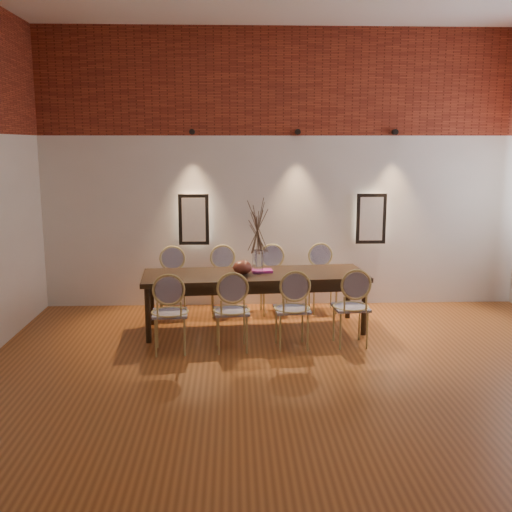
{
  "coord_description": "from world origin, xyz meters",
  "views": [
    {
      "loc": [
        -0.74,
        -5.24,
        2.38
      ],
      "look_at": [
        -0.46,
        1.85,
        1.05
      ],
      "focal_mm": 42.0,
      "sensor_mm": 36.0,
      "label": 1
    }
  ],
  "objects_px": {
    "book": "(262,271)",
    "chair_near_d": "(351,307)",
    "dining_table": "(255,301)",
    "vase": "(258,262)",
    "chair_near_c": "(292,309)",
    "chair_near_a": "(170,313)",
    "chair_far_b": "(224,282)",
    "chair_far_c": "(274,281)",
    "chair_near_b": "(232,311)",
    "chair_far_a": "(173,284)",
    "chair_far_d": "(323,280)",
    "bowl": "(243,267)"
  },
  "relations": [
    {
      "from": "book",
      "to": "chair_near_d",
      "type": "bearing_deg",
      "value": -35.35
    },
    {
      "from": "chair_far_b",
      "to": "vase",
      "type": "height_order",
      "value": "vase"
    },
    {
      "from": "dining_table",
      "to": "chair_near_a",
      "type": "relative_size",
      "value": 3.03
    },
    {
      "from": "dining_table",
      "to": "vase",
      "type": "height_order",
      "value": "vase"
    },
    {
      "from": "book",
      "to": "chair_far_b",
      "type": "bearing_deg",
      "value": 128.52
    },
    {
      "from": "chair_far_b",
      "to": "book",
      "type": "relative_size",
      "value": 3.62
    },
    {
      "from": "chair_near_b",
      "to": "chair_far_b",
      "type": "xyz_separation_m",
      "value": [
        -0.11,
        1.47,
        0.0
      ]
    },
    {
      "from": "chair_far_c",
      "to": "chair_near_b",
      "type": "bearing_deg",
      "value": 64.24
    },
    {
      "from": "chair_near_a",
      "to": "dining_table",
      "type": "bearing_deg",
      "value": 34.64
    },
    {
      "from": "chair_near_d",
      "to": "chair_near_c",
      "type": "bearing_deg",
      "value": 180.0
    },
    {
      "from": "chair_far_c",
      "to": "chair_far_d",
      "type": "xyz_separation_m",
      "value": [
        0.71,
        0.05,
        0.0
      ]
    },
    {
      "from": "chair_far_d",
      "to": "chair_near_d",
      "type": "bearing_deg",
      "value": 90.0
    },
    {
      "from": "chair_near_b",
      "to": "chair_far_b",
      "type": "distance_m",
      "value": 1.48
    },
    {
      "from": "chair_near_c",
      "to": "vase",
      "type": "xyz_separation_m",
      "value": [
        -0.37,
        0.71,
        0.43
      ]
    },
    {
      "from": "bowl",
      "to": "chair_near_a",
      "type": "bearing_deg",
      "value": -138.47
    },
    {
      "from": "chair_near_c",
      "to": "chair_near_d",
      "type": "xyz_separation_m",
      "value": [
        0.71,
        0.05,
        0.0
      ]
    },
    {
      "from": "dining_table",
      "to": "chair_far_b",
      "type": "bearing_deg",
      "value": 115.76
    },
    {
      "from": "chair_near_b",
      "to": "chair_far_b",
      "type": "height_order",
      "value": "same"
    },
    {
      "from": "chair_far_a",
      "to": "vase",
      "type": "height_order",
      "value": "vase"
    },
    {
      "from": "dining_table",
      "to": "chair_near_a",
      "type": "height_order",
      "value": "chair_near_a"
    },
    {
      "from": "chair_far_b",
      "to": "chair_far_c",
      "type": "distance_m",
      "value": 0.71
    },
    {
      "from": "chair_near_c",
      "to": "chair_near_d",
      "type": "height_order",
      "value": "same"
    },
    {
      "from": "chair_far_c",
      "to": "vase",
      "type": "xyz_separation_m",
      "value": [
        -0.26,
        -0.76,
        0.43
      ]
    },
    {
      "from": "chair_near_a",
      "to": "chair_near_d",
      "type": "relative_size",
      "value": 1.0
    },
    {
      "from": "chair_near_c",
      "to": "chair_near_b",
      "type": "bearing_deg",
      "value": 180.0
    },
    {
      "from": "chair_far_d",
      "to": "book",
      "type": "height_order",
      "value": "chair_far_d"
    },
    {
      "from": "chair_near_c",
      "to": "chair_far_a",
      "type": "bearing_deg",
      "value": 133.98
    },
    {
      "from": "vase",
      "to": "book",
      "type": "bearing_deg",
      "value": 48.81
    },
    {
      "from": "chair_near_d",
      "to": "chair_far_b",
      "type": "xyz_separation_m",
      "value": [
        -1.53,
        1.36,
        0.0
      ]
    },
    {
      "from": "dining_table",
      "to": "chair_near_a",
      "type": "bearing_deg",
      "value": -145.36
    },
    {
      "from": "chair_far_c",
      "to": "bowl",
      "type": "relative_size",
      "value": 3.92
    },
    {
      "from": "chair_near_a",
      "to": "chair_near_c",
      "type": "height_order",
      "value": "same"
    },
    {
      "from": "chair_far_d",
      "to": "bowl",
      "type": "distance_m",
      "value": 1.51
    },
    {
      "from": "chair_far_d",
      "to": "bowl",
      "type": "height_order",
      "value": "chair_far_d"
    },
    {
      "from": "dining_table",
      "to": "chair_far_c",
      "type": "xyz_separation_m",
      "value": [
        0.3,
        0.76,
        0.09
      ]
    },
    {
      "from": "dining_table",
      "to": "chair_near_c",
      "type": "bearing_deg",
      "value": -64.24
    },
    {
      "from": "chair_near_c",
      "to": "bowl",
      "type": "xyz_separation_m",
      "value": [
        -0.57,
        0.65,
        0.37
      ]
    },
    {
      "from": "vase",
      "to": "book",
      "type": "relative_size",
      "value": 1.15
    },
    {
      "from": "chair_far_b",
      "to": "vase",
      "type": "relative_size",
      "value": 3.13
    },
    {
      "from": "chair_near_c",
      "to": "chair_near_a",
      "type": "bearing_deg",
      "value": 180.0
    },
    {
      "from": "vase",
      "to": "dining_table",
      "type": "bearing_deg",
      "value": -175.68
    },
    {
      "from": "chair_near_b",
      "to": "chair_far_a",
      "type": "bearing_deg",
      "value": 115.76
    },
    {
      "from": "chair_near_c",
      "to": "bowl",
      "type": "relative_size",
      "value": 3.92
    },
    {
      "from": "chair_far_d",
      "to": "vase",
      "type": "distance_m",
      "value": 1.34
    },
    {
      "from": "chair_near_b",
      "to": "vase",
      "type": "height_order",
      "value": "vase"
    },
    {
      "from": "dining_table",
      "to": "chair_near_d",
      "type": "bearing_deg",
      "value": -34.64
    },
    {
      "from": "chair_near_d",
      "to": "vase",
      "type": "distance_m",
      "value": 1.34
    },
    {
      "from": "dining_table",
      "to": "book",
      "type": "distance_m",
      "value": 0.41
    },
    {
      "from": "book",
      "to": "chair_far_d",
      "type": "bearing_deg",
      "value": 39.28
    },
    {
      "from": "dining_table",
      "to": "chair_far_b",
      "type": "relative_size",
      "value": 3.03
    }
  ]
}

